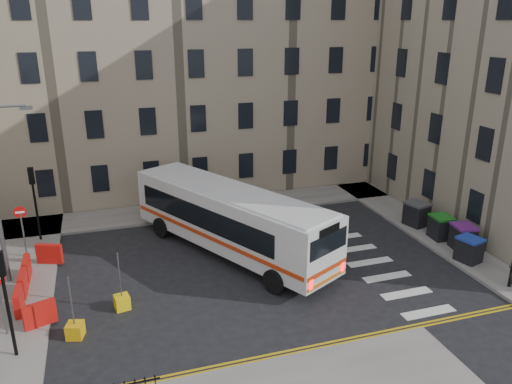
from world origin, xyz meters
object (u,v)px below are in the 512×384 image
bollard_chevron (122,302)px  wheelie_bin_e (416,213)px  bus (230,217)px  wheelie_bin_c (441,227)px  wheelie_bin_a (469,249)px  bollard_yellow (75,330)px  wheelie_bin_b (463,237)px  wheelie_bin_d (417,214)px

bollard_chevron → wheelie_bin_e: bearing=13.2°
bus → wheelie_bin_c: size_ratio=9.51×
bus → wheelie_bin_a: (10.96, -4.87, -1.19)m
wheelie_bin_c → bollard_chevron: 17.23m
wheelie_bin_c → bollard_yellow: size_ratio=2.17×
wheelie_bin_a → wheelie_bin_b: wheelie_bin_b is taller
wheelie_bin_d → wheelie_bin_a: bearing=-107.9°
wheelie_bin_b → wheelie_bin_d: wheelie_bin_d is taller
wheelie_bin_b → bollard_yellow: (-19.21, -1.74, -0.52)m
wheelie_bin_e → bollard_chevron: wheelie_bin_e is taller
wheelie_bin_b → wheelie_bin_e: (-0.19, 3.81, -0.05)m
wheelie_bin_e → bollard_yellow: size_ratio=2.20×
wheelie_bin_a → wheelie_bin_e: bearing=69.2°
wheelie_bin_d → wheelie_bin_e: wheelie_bin_d is taller
bus → wheelie_bin_a: 12.06m
wheelie_bin_b → bollard_chevron: size_ratio=2.26×
wheelie_bin_d → bus: bearing=164.9°
bus → wheelie_bin_e: size_ratio=9.38×
bollard_chevron → bus: bearing=33.7°
wheelie_bin_c → bus: bearing=174.0°
bus → wheelie_bin_b: (11.61, -3.62, -1.14)m
bus → wheelie_bin_c: 11.63m
bus → wheelie_bin_a: bus is taller
wheelie_bin_d → wheelie_bin_e: size_ratio=1.13×
bollard_chevron → bollard_yellow: bearing=-140.4°
bollard_yellow → bollard_chevron: bearing=39.6°
bollard_yellow → wheelie_bin_d: bearing=15.6°
wheelie_bin_a → bollard_chevron: wheelie_bin_a is taller
wheelie_bin_a → wheelie_bin_c: size_ratio=1.04×
wheelie_bin_a → bollard_chevron: bearing=160.8°
wheelie_bin_c → wheelie_bin_d: (-0.15, 2.02, 0.04)m
wheelie_bin_d → bollard_yellow: bearing=-179.1°
wheelie_bin_e → bollard_yellow: 19.82m
bus → wheelie_bin_d: bearing=-27.9°
bus → wheelie_bin_e: 11.48m
bus → wheelie_bin_b: bus is taller
wheelie_bin_b → wheelie_bin_d: (-0.38, 3.53, 0.03)m
wheelie_bin_c → wheelie_bin_d: 2.03m
wheelie_bin_e → bollard_yellow: wheelie_bin_e is taller
wheelie_bin_b → wheelie_bin_c: wheelie_bin_b is taller
bollard_chevron → wheelie_bin_d: bearing=12.4°
wheelie_bin_a → wheelie_bin_b: 1.41m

